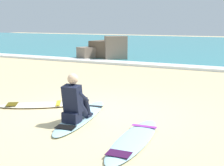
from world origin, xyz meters
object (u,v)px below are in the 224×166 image
Objects in this scene: surfboard_main at (82,116)px; surfboard_spare_far at (134,139)px; surfboard_spare_near at (37,105)px; surfer_seated at (75,102)px.

surfboard_main is 1.16× the size of surfboard_spare_far.
surfboard_main is 1.46× the size of surfboard_spare_near.
surfboard_spare_far is at bearing -13.80° from surfer_seated.
surfboard_spare_near and surfboard_spare_far have the same top height.
surfboard_spare_far is at bearing -25.99° from surfboard_main.
surfboard_spare_near is at bearing 168.48° from surfboard_main.
surfer_seated is at bearing 166.20° from surfboard_spare_far.
surfboard_spare_near is 0.80× the size of surfboard_spare_far.
surfer_seated reaches higher than surfboard_spare_far.
surfboard_main is at bearing 103.70° from surfer_seated.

